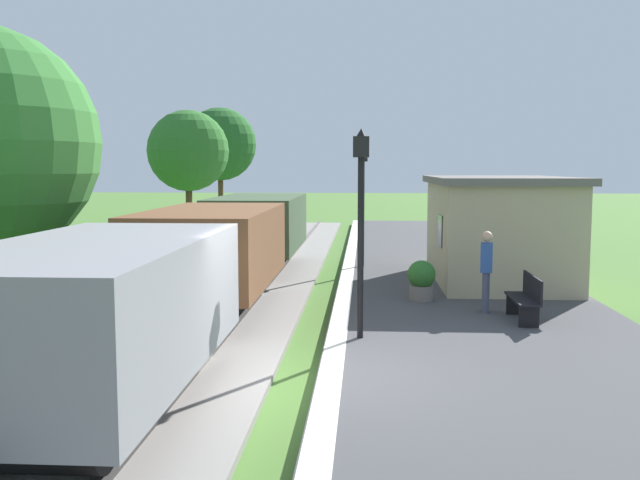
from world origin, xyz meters
TOP-DOWN VIEW (x-y plane):
  - ground_plane at (0.00, 0.00)m, footprint 160.00×160.00m
  - platform_slab at (3.20, 0.00)m, footprint 6.00×60.00m
  - platform_edge_stripe at (0.40, 0.00)m, footprint 0.36×60.00m
  - track_ballast at (-2.40, 0.00)m, footprint 3.80×60.00m
  - rail_near at (-1.68, 0.00)m, footprint 0.07×60.00m
  - rail_far at (-3.12, 0.00)m, footprint 0.07×60.00m
  - freight_train at (-2.40, 4.86)m, footprint 2.50×19.40m
  - station_hut at (4.40, 8.85)m, footprint 3.50×5.80m
  - bench_near_hut at (4.08, 3.84)m, footprint 0.42×1.50m
  - person_waiting at (3.42, 4.62)m, footprint 0.31×0.42m
  - potted_planter at (2.19, 5.91)m, footprint 0.64×0.64m
  - lamp_post_near at (0.82, 2.24)m, footprint 0.28×0.28m
  - lamp_post_far at (0.82, 11.40)m, footprint 0.28×0.28m
  - tree_trackside_far at (-10.08, 10.61)m, footprint 3.84×3.84m
  - tree_field_left at (-6.62, 19.56)m, footprint 3.44×3.44m
  - tree_field_distant at (-6.88, 27.46)m, footprint 3.89×3.89m

SIDE VIEW (x-z plane):
  - ground_plane at x=0.00m, z-range 0.00..0.00m
  - track_ballast at x=-2.40m, z-range 0.00..0.12m
  - platform_slab at x=3.20m, z-range 0.00..0.25m
  - rail_near at x=-1.68m, z-range 0.12..0.26m
  - rail_far at x=-3.12m, z-range 0.12..0.26m
  - platform_edge_stripe at x=0.40m, z-range 0.25..0.26m
  - bench_near_hut at x=4.08m, z-range 0.27..1.18m
  - potted_planter at x=2.19m, z-range 0.26..1.18m
  - person_waiting at x=3.42m, z-range 0.33..2.04m
  - freight_train at x=-2.40m, z-range 0.34..2.46m
  - station_hut at x=4.40m, z-range 0.26..3.04m
  - lamp_post_near at x=0.82m, z-range 0.95..4.65m
  - lamp_post_far at x=0.82m, z-range 0.95..4.65m
  - tree_field_left at x=-6.62m, z-range 1.11..6.81m
  - tree_trackside_far at x=-10.08m, z-range 1.18..7.39m
  - tree_field_distant at x=-6.88m, z-range 1.27..7.72m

